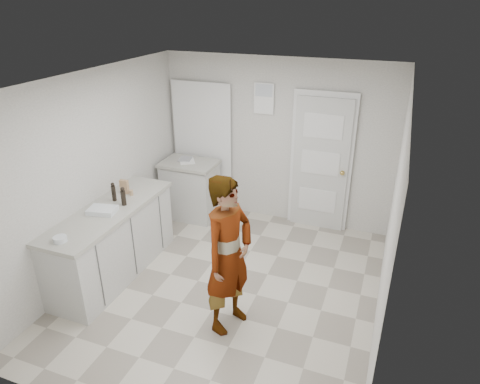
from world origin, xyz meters
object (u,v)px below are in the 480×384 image
at_px(cake_mix_box, 124,187).
at_px(oil_cruet_a, 123,196).
at_px(person, 229,256).
at_px(oil_cruet_b, 114,192).
at_px(baking_dish, 102,210).
at_px(egg_bowl, 60,239).
at_px(spice_jar, 131,193).

relative_size(cake_mix_box, oil_cruet_a, 0.76).
distance_m(person, oil_cruet_b, 1.86).
bearing_deg(baking_dish, cake_mix_box, 96.88).
bearing_deg(oil_cruet_a, egg_bowl, -97.66).
bearing_deg(cake_mix_box, oil_cruet_b, -91.05).
relative_size(person, baking_dish, 4.82).
bearing_deg(cake_mix_box, spice_jar, -15.95).
distance_m(spice_jar, oil_cruet_b, 0.25).
bearing_deg(egg_bowl, oil_cruet_a, 82.34).
height_order(cake_mix_box, spice_jar, cake_mix_box).
height_order(person, cake_mix_box, person).
xyz_separation_m(person, oil_cruet_a, (-1.59, 0.50, 0.17)).
height_order(person, egg_bowl, person).
xyz_separation_m(spice_jar, baking_dish, (-0.05, -0.53, -0.01)).
bearing_deg(oil_cruet_a, cake_mix_box, 123.06).
distance_m(oil_cruet_b, egg_bowl, 1.02).
bearing_deg(baking_dish, egg_bowl, -90.32).
distance_m(oil_cruet_a, oil_cruet_b, 0.19).
distance_m(cake_mix_box, oil_cruet_b, 0.24).
height_order(baking_dish, egg_bowl, baking_dish).
bearing_deg(egg_bowl, baking_dish, 89.68).
xyz_separation_m(cake_mix_box, baking_dish, (0.07, -0.55, -0.06)).
relative_size(person, cake_mix_box, 9.59).
xyz_separation_m(baking_dish, egg_bowl, (-0.00, -0.70, 0.00)).
height_order(person, oil_cruet_b, person).
bearing_deg(oil_cruet_b, baking_dish, -79.72).
bearing_deg(person, egg_bowl, 122.58).
height_order(spice_jar, egg_bowl, spice_jar).
distance_m(cake_mix_box, oil_cruet_a, 0.35).
height_order(oil_cruet_b, egg_bowl, oil_cruet_b).
distance_m(cake_mix_box, baking_dish, 0.56).
distance_m(oil_cruet_a, baking_dish, 0.30).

